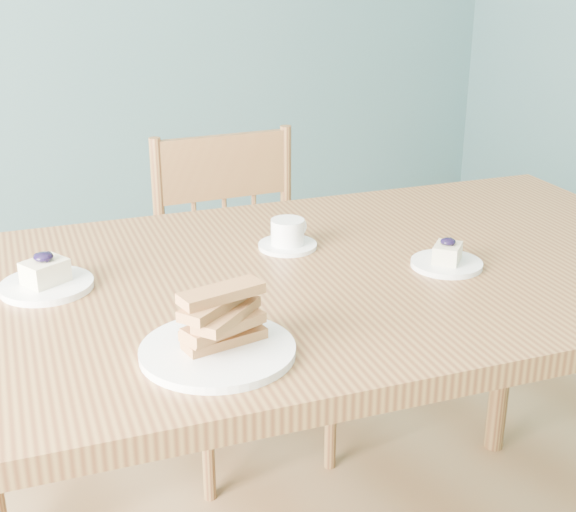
{
  "coord_description": "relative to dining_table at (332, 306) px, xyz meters",
  "views": [
    {
      "loc": [
        -1.12,
        -0.96,
        1.43
      ],
      "look_at": [
        -0.31,
        0.25,
        0.86
      ],
      "focal_mm": 50.0,
      "sensor_mm": 36.0,
      "label": 1
    }
  ],
  "objects": [
    {
      "name": "dining_table",
      "position": [
        0.0,
        0.0,
        0.0
      ],
      "size": [
        1.72,
        1.23,
        0.83
      ],
      "rotation": [
        0.0,
        0.0,
        -0.24
      ],
      "color": "olive",
      "rests_on": "ground"
    },
    {
      "name": "cheesecake_plate_far",
      "position": [
        -0.5,
        0.21,
        0.1
      ],
      "size": [
        0.17,
        0.17,
        0.07
      ],
      "rotation": [
        0.0,
        0.0,
        0.3
      ],
      "color": "white",
      "rests_on": "dining_table"
    },
    {
      "name": "biscotti_plate",
      "position": [
        -0.36,
        -0.19,
        0.12
      ],
      "size": [
        0.24,
        0.24,
        0.11
      ],
      "rotation": [
        0.0,
        0.0,
        0.08
      ],
      "color": "white",
      "rests_on": "dining_table"
    },
    {
      "name": "coffee_cup",
      "position": [
        -0.01,
        0.14,
        0.11
      ],
      "size": [
        0.12,
        0.12,
        0.06
      ],
      "rotation": [
        0.0,
        0.0,
        0.18
      ],
      "color": "white",
      "rests_on": "dining_table"
    },
    {
      "name": "dining_chair",
      "position": [
        0.17,
        0.64,
        -0.27
      ],
      "size": [
        0.5,
        0.48,
        0.94
      ],
      "rotation": [
        0.0,
        0.0,
        -0.19
      ],
      "color": "olive",
      "rests_on": "ground"
    },
    {
      "name": "cheesecake_plate_near",
      "position": [
        0.19,
        -0.12,
        0.1
      ],
      "size": [
        0.14,
        0.14,
        0.06
      ],
      "rotation": [
        0.0,
        0.0,
        0.6
      ],
      "color": "white",
      "rests_on": "dining_table"
    }
  ]
}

